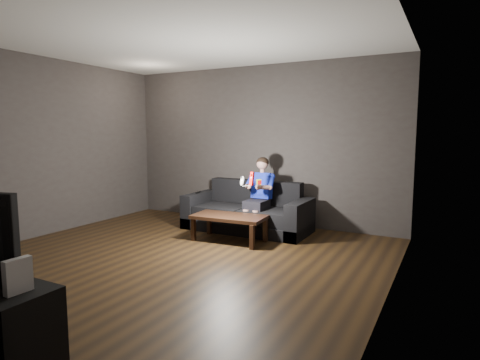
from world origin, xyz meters
The scene contains 12 objects.
floor centered at (0.00, 0.00, 0.00)m, with size 5.00×5.00×0.00m, color black.
back_wall centered at (0.00, 2.50, 1.35)m, with size 5.00×0.04×2.70m, color #362F2E.
left_wall centered at (-2.50, 0.00, 1.35)m, with size 0.04×5.00×2.70m, color #362F2E.
right_wall centered at (2.50, 0.00, 1.35)m, with size 0.04×5.00×2.70m, color #362F2E.
ceiling centered at (0.00, 0.00, 2.70)m, with size 5.00×5.00×0.02m, color silver.
sofa centered at (0.11, 1.89, 0.25)m, with size 2.01×0.87×0.78m.
child centered at (0.34, 1.84, 0.69)m, with size 0.46×0.56×1.12m.
wii_remote_red centered at (0.42, 1.41, 0.90)m, with size 0.06×0.08×0.20m.
nunchuk_white centered at (0.26, 1.41, 0.86)m, with size 0.08×0.10×0.15m.
wii_remote_black centered at (-0.80, 1.81, 0.56)m, with size 0.06×0.14×0.03m.
coffee_table centered at (0.18, 1.15, 0.33)m, with size 1.08×0.60×0.38m.
wii_console centered at (0.59, -2.27, 0.66)m, with size 0.05×0.17×0.23m, color silver.
Camera 1 is at (2.99, -3.77, 1.56)m, focal length 30.00 mm.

